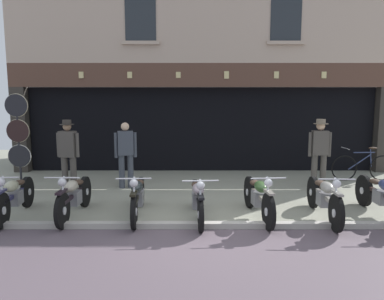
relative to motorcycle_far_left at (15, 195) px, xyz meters
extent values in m
cube|color=gray|center=(3.71, 4.31, -0.46)|extent=(23.59, 10.00, 0.08)
cube|color=#AFA9A0|center=(3.71, -0.61, -0.41)|extent=(23.59, 0.16, 0.18)
cube|color=black|center=(3.71, 6.61, 0.88)|extent=(10.66, 4.00, 2.60)
cube|color=#332D28|center=(-1.87, 4.49, 0.88)|extent=(0.44, 0.36, 2.60)
cube|color=#332D28|center=(9.28, 4.49, 0.88)|extent=(0.44, 0.36, 2.60)
cube|color=#23282D|center=(3.71, 4.86, 1.01)|extent=(10.20, 0.03, 2.18)
cube|color=#52362A|center=(3.71, 4.43, 2.53)|extent=(11.59, 0.24, 0.70)
cube|color=#DBC684|center=(0.11, 4.29, 2.53)|extent=(0.14, 0.03, 0.19)
cube|color=#DBC684|center=(1.55, 4.29, 2.53)|extent=(0.14, 0.03, 0.19)
cube|color=#DBC684|center=(3.00, 4.29, 2.53)|extent=(0.14, 0.03, 0.18)
cube|color=#DBC684|center=(4.43, 4.29, 2.53)|extent=(0.14, 0.03, 0.22)
cube|color=#DBC684|center=(5.91, 4.29, 2.53)|extent=(0.14, 0.03, 0.20)
cube|color=#DBC684|center=(7.32, 4.29, 2.53)|extent=(0.14, 0.03, 0.19)
cube|color=#BAA18D|center=(3.71, 4.51, 4.15)|extent=(11.59, 0.40, 2.55)
cube|color=#23282D|center=(1.90, 4.30, 4.15)|extent=(0.90, 0.02, 1.30)
cube|color=#BAA18D|center=(1.90, 4.26, 3.45)|extent=(1.10, 0.12, 0.10)
cube|color=#23282D|center=(6.14, 4.30, 4.15)|extent=(0.90, 0.02, 1.30)
cube|color=#BAA18D|center=(6.14, 4.26, 3.45)|extent=(1.10, 0.12, 0.10)
cylinder|color=black|center=(0.06, -0.63, -0.10)|extent=(0.13, 0.65, 0.64)
cylinder|color=silver|center=(0.06, -0.63, -0.10)|extent=(0.11, 0.15, 0.14)
cylinder|color=black|center=(-0.06, 0.68, -0.10)|extent=(0.14, 0.65, 0.64)
cylinder|color=silver|center=(-0.06, 0.68, -0.10)|extent=(0.12, 0.15, 0.14)
cube|color=#28264C|center=(0.00, 0.02, 0.02)|extent=(0.18, 1.21, 0.07)
cube|color=slate|center=(0.00, 0.02, -0.05)|extent=(0.23, 0.34, 0.26)
ellipsoid|color=#A5A383|center=(0.01, -0.14, 0.22)|extent=(0.26, 0.48, 0.20)
ellipsoid|color=#38281E|center=(-0.02, 0.26, 0.20)|extent=(0.23, 0.32, 0.10)
cube|color=#28264C|center=(0.06, -0.63, 0.24)|extent=(0.13, 0.37, 0.04)
sphere|color=silver|center=(0.05, -0.57, 0.40)|extent=(0.15, 0.15, 0.15)
cylinder|color=silver|center=(0.05, -0.57, 0.48)|extent=(0.62, 0.08, 0.02)
cylinder|color=silver|center=(0.05, -0.59, 0.19)|extent=(0.06, 0.26, 0.61)
cylinder|color=black|center=(1.13, -0.64, -0.10)|extent=(0.08, 0.64, 0.64)
cylinder|color=silver|center=(1.13, -0.64, -0.10)|extent=(0.10, 0.14, 0.14)
cylinder|color=black|center=(1.15, 0.69, -0.10)|extent=(0.09, 0.64, 0.64)
cylinder|color=silver|center=(1.15, 0.69, -0.10)|extent=(0.11, 0.14, 0.14)
cube|color=black|center=(1.14, 0.03, 0.02)|extent=(0.09, 1.23, 0.07)
cube|color=slate|center=(1.14, 0.03, -0.05)|extent=(0.20, 0.32, 0.26)
ellipsoid|color=#A79D8A|center=(1.13, -0.13, 0.22)|extent=(0.23, 0.46, 0.20)
ellipsoid|color=#38281E|center=(1.14, 0.27, 0.20)|extent=(0.20, 0.30, 0.10)
cube|color=black|center=(1.13, -0.64, 0.24)|extent=(0.11, 0.36, 0.04)
sphere|color=silver|center=(1.13, -0.58, 0.40)|extent=(0.15, 0.15, 0.15)
cylinder|color=silver|center=(1.13, -0.58, 0.48)|extent=(0.62, 0.03, 0.02)
cylinder|color=silver|center=(1.13, -0.60, 0.19)|extent=(0.04, 0.29, 0.60)
cylinder|color=black|center=(2.39, -0.66, -0.11)|extent=(0.10, 0.62, 0.62)
cylinder|color=silver|center=(2.39, -0.66, -0.11)|extent=(0.11, 0.14, 0.14)
cylinder|color=black|center=(2.32, 0.75, -0.11)|extent=(0.11, 0.62, 0.62)
cylinder|color=silver|center=(2.32, 0.75, -0.11)|extent=(0.12, 0.14, 0.14)
cube|color=black|center=(2.36, 0.04, 0.01)|extent=(0.13, 1.31, 0.07)
cube|color=slate|center=(2.36, 0.04, -0.06)|extent=(0.21, 0.33, 0.26)
ellipsoid|color=#242A2B|center=(2.36, -0.13, 0.21)|extent=(0.24, 0.47, 0.20)
ellipsoid|color=#38281E|center=(2.34, 0.30, 0.19)|extent=(0.21, 0.31, 0.10)
cube|color=black|center=(2.39, -0.66, 0.22)|extent=(0.12, 0.36, 0.04)
sphere|color=silver|center=(2.39, -0.60, 0.39)|extent=(0.15, 0.15, 0.15)
cylinder|color=silver|center=(2.39, -0.60, 0.47)|extent=(0.62, 0.05, 0.02)
cylinder|color=silver|center=(2.39, -0.62, 0.18)|extent=(0.05, 0.25, 0.62)
cylinder|color=black|center=(3.55, -0.80, -0.12)|extent=(0.11, 0.60, 0.60)
cylinder|color=silver|center=(3.55, -0.80, -0.12)|extent=(0.11, 0.14, 0.13)
cylinder|color=black|center=(3.47, 0.59, -0.12)|extent=(0.12, 0.61, 0.60)
cylinder|color=silver|center=(3.47, 0.59, -0.12)|extent=(0.12, 0.14, 0.13)
cube|color=black|center=(3.51, -0.11, 0.00)|extent=(0.15, 1.28, 0.07)
cube|color=slate|center=(3.51, -0.11, -0.07)|extent=(0.22, 0.33, 0.26)
ellipsoid|color=gray|center=(3.52, -0.27, 0.20)|extent=(0.25, 0.47, 0.20)
ellipsoid|color=#38281E|center=(3.49, 0.14, 0.18)|extent=(0.22, 0.31, 0.10)
cube|color=black|center=(3.55, -0.80, 0.20)|extent=(0.12, 0.37, 0.04)
sphere|color=silver|center=(3.55, -0.74, 0.38)|extent=(0.15, 0.15, 0.15)
cylinder|color=silver|center=(3.55, -0.74, 0.46)|extent=(0.62, 0.06, 0.02)
cylinder|color=silver|center=(3.55, -0.76, 0.17)|extent=(0.05, 0.27, 0.61)
cylinder|color=black|center=(4.73, -0.72, -0.10)|extent=(0.13, 0.66, 0.65)
cylinder|color=silver|center=(4.73, -0.72, -0.10)|extent=(0.11, 0.15, 0.14)
cylinder|color=black|center=(4.60, 0.64, -0.10)|extent=(0.14, 0.66, 0.65)
cylinder|color=silver|center=(4.60, 0.64, -0.10)|extent=(0.12, 0.15, 0.14)
cube|color=gray|center=(4.67, -0.04, 0.02)|extent=(0.19, 1.25, 0.07)
cube|color=slate|center=(4.67, -0.04, -0.05)|extent=(0.23, 0.34, 0.26)
ellipsoid|color=#325028|center=(4.68, -0.20, 0.22)|extent=(0.26, 0.48, 0.20)
ellipsoid|color=#38281E|center=(4.64, 0.20, 0.20)|extent=(0.23, 0.32, 0.10)
cube|color=gray|center=(4.73, -0.72, 0.25)|extent=(0.13, 0.37, 0.04)
sphere|color=silver|center=(4.72, -0.66, 0.40)|extent=(0.15, 0.15, 0.15)
cylinder|color=silver|center=(4.72, -0.66, 0.48)|extent=(0.62, 0.08, 0.02)
cylinder|color=silver|center=(4.73, -0.68, 0.19)|extent=(0.06, 0.27, 0.61)
cylinder|color=black|center=(5.87, -0.81, -0.09)|extent=(0.10, 0.66, 0.66)
cylinder|color=silver|center=(5.87, -0.81, -0.09)|extent=(0.11, 0.15, 0.15)
cylinder|color=black|center=(5.93, 0.62, -0.09)|extent=(0.11, 0.66, 0.66)
cylinder|color=silver|center=(5.93, 0.62, -0.09)|extent=(0.12, 0.15, 0.15)
cube|color=gray|center=(5.90, -0.09, 0.03)|extent=(0.13, 1.32, 0.07)
cube|color=slate|center=(5.90, -0.09, -0.04)|extent=(0.21, 0.33, 0.26)
ellipsoid|color=gray|center=(5.89, -0.26, 0.23)|extent=(0.24, 0.47, 0.20)
ellipsoid|color=#38281E|center=(5.91, 0.16, 0.21)|extent=(0.21, 0.31, 0.10)
cube|color=gray|center=(5.87, -0.81, 0.26)|extent=(0.12, 0.36, 0.04)
sphere|color=silver|center=(5.87, -0.75, 0.41)|extent=(0.15, 0.15, 0.15)
cylinder|color=silver|center=(5.87, -0.75, 0.49)|extent=(0.62, 0.05, 0.02)
cylinder|color=silver|center=(5.87, -0.77, 0.20)|extent=(0.05, 0.26, 0.61)
cylinder|color=black|center=(7.05, 0.74, -0.09)|extent=(0.09, 0.67, 0.66)
cylinder|color=silver|center=(7.05, 0.74, -0.09)|extent=(0.11, 0.15, 0.15)
cube|color=black|center=(7.06, 0.04, 0.03)|extent=(0.08, 1.30, 0.07)
cube|color=slate|center=(7.06, 0.04, -0.04)|extent=(0.20, 0.32, 0.26)
ellipsoid|color=#38281E|center=(7.05, 0.29, 0.21)|extent=(0.20, 0.30, 0.10)
cylinder|color=#47423D|center=(0.56, 1.82, 0.03)|extent=(0.15, 0.15, 0.90)
cylinder|color=#47423D|center=(0.34, 1.85, 0.03)|extent=(0.15, 0.15, 0.90)
cube|color=#47423D|center=(0.45, 1.83, 0.77)|extent=(0.41, 0.28, 0.62)
cube|color=white|center=(0.46, 1.95, 0.84)|extent=(0.14, 0.04, 0.35)
cube|color=maroon|center=(0.47, 1.96, 0.83)|extent=(0.05, 0.02, 0.32)
cylinder|color=#47423D|center=(0.68, 1.80, 0.75)|extent=(0.09, 0.09, 0.57)
cylinder|color=#47423D|center=(0.21, 1.87, 0.75)|extent=(0.09, 0.09, 0.57)
sphere|color=#9E7A5B|center=(0.45, 1.83, 1.18)|extent=(0.19, 0.19, 0.19)
cylinder|color=#332D28|center=(0.45, 1.83, 1.24)|extent=(0.33, 0.33, 0.01)
cylinder|color=#332D28|center=(0.45, 1.83, 1.29)|extent=(0.20, 0.20, 0.11)
cylinder|color=#3D424C|center=(1.83, 2.39, 0.01)|extent=(0.15, 0.15, 0.86)
cylinder|color=#3D424C|center=(1.62, 2.34, 0.01)|extent=(0.15, 0.15, 0.86)
cube|color=#3D424C|center=(1.72, 2.37, 0.72)|extent=(0.42, 0.30, 0.61)
cube|color=silver|center=(1.70, 2.48, 0.80)|extent=(0.14, 0.05, 0.34)
cube|color=navy|center=(1.69, 2.49, 0.79)|extent=(0.05, 0.02, 0.32)
cylinder|color=#3D424C|center=(1.95, 2.42, 0.67)|extent=(0.09, 0.09, 0.63)
cylinder|color=#3D424C|center=(1.49, 2.31, 0.67)|extent=(0.09, 0.09, 0.63)
sphere|color=beige|center=(1.72, 2.37, 1.14)|extent=(0.21, 0.21, 0.21)
cylinder|color=#47423D|center=(6.70, 2.24, 0.02)|extent=(0.15, 0.15, 0.89)
cylinder|color=#47423D|center=(6.48, 2.25, 0.02)|extent=(0.15, 0.15, 0.89)
cube|color=#47423D|center=(6.59, 2.24, 0.75)|extent=(0.39, 0.23, 0.61)
cube|color=silver|center=(6.59, 2.36, 0.82)|extent=(0.14, 0.02, 0.34)
cube|color=brown|center=(6.59, 2.37, 0.81)|extent=(0.05, 0.01, 0.32)
cylinder|color=#47423D|center=(6.82, 2.24, 0.71)|extent=(0.09, 0.09, 0.60)
cylinder|color=#47423D|center=(6.35, 2.25, 0.71)|extent=(0.09, 0.09, 0.60)
sphere|color=tan|center=(6.59, 2.24, 1.16)|extent=(0.21, 0.21, 0.21)
cylinder|color=#7F705B|center=(6.59, 2.24, 1.22)|extent=(0.36, 0.36, 0.01)
cylinder|color=#7F705B|center=(6.59, 2.24, 1.28)|extent=(0.22, 0.22, 0.12)
cylinder|color=#232328|center=(-1.19, 2.84, 0.72)|extent=(0.06, 0.06, 2.29)
cylinder|color=black|center=(-1.19, 2.82, 1.66)|extent=(0.59, 0.03, 0.59)
torus|color=beige|center=(-1.19, 2.83, 1.66)|extent=(0.61, 0.04, 0.61)
cylinder|color=black|center=(-1.19, 2.82, 0.99)|extent=(0.59, 0.03, 0.59)
torus|color=beige|center=(-1.19, 2.83, 0.99)|extent=(0.61, 0.04, 0.61)
cylinder|color=black|center=(-1.19, 2.82, 0.32)|extent=(0.59, 0.03, 0.59)
torus|color=silver|center=(-1.19, 2.83, 0.32)|extent=(0.61, 0.04, 0.61)
cube|color=silver|center=(6.51, 4.71, 1.34)|extent=(0.78, 0.02, 1.06)
cube|color=#511E19|center=(6.51, 4.69, 1.77)|extent=(0.78, 0.01, 0.20)
torus|color=black|center=(7.63, 3.20, -0.08)|extent=(0.72, 0.06, 0.72)
torus|color=black|center=(8.70, 3.24, -0.08)|extent=(0.72, 0.06, 0.72)
cylinder|color=navy|center=(8.06, 3.22, 0.10)|extent=(0.64, 0.05, 0.45)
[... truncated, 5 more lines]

